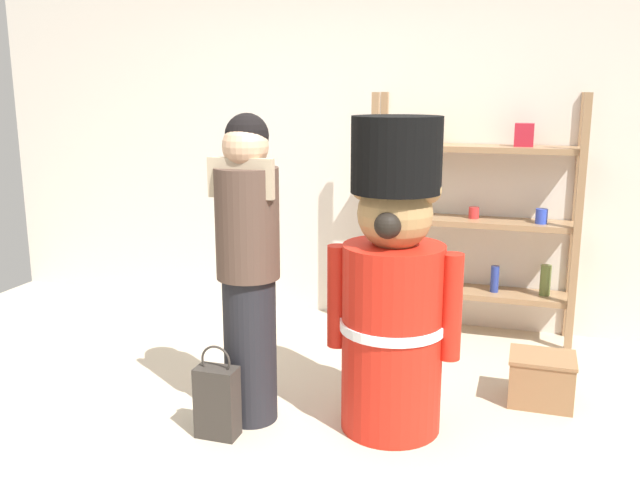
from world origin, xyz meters
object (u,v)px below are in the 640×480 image
Objects in this scene: teddy_bear_guard at (393,289)px; person_shopper at (248,263)px; display_crate at (541,379)px; shopping_bag at (217,401)px; merchandise_shelf at (474,219)px.

person_shopper reaches higher than teddy_bear_guard.
display_crate is (1.49, 0.67, -0.72)m from person_shopper.
person_shopper reaches higher than display_crate.
teddy_bear_guard is 3.29× the size of shopping_bag.
merchandise_shelf reaches higher than display_crate.
teddy_bear_guard is 0.76m from person_shopper.
person_shopper is 3.31× the size of shopping_bag.
merchandise_shelf is 1.35m from display_crate.
shopping_bag reaches higher than display_crate.
teddy_bear_guard is at bearing 24.07° from shopping_bag.
merchandise_shelf is at bearing 80.69° from teddy_bear_guard.
teddy_bear_guard is 1.06m from shopping_bag.
merchandise_shelf is at bearing 60.84° from shopping_bag.
shopping_bag is at bearing -110.31° from person_shopper.
merchandise_shelf is 1.97m from person_shopper.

